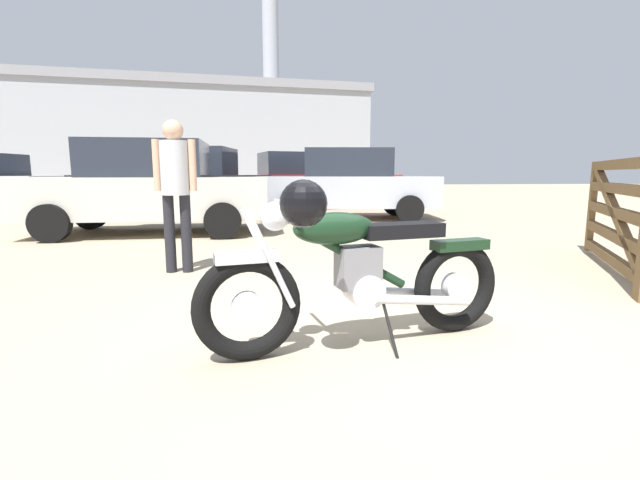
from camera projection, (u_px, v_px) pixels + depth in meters
name	position (u px, v px, depth m)	size (l,w,h in m)	color
ground_plane	(388.00, 327.00, 3.09)	(80.00, 80.00, 0.00)	gray
vintage_motorcycle	(355.00, 271.00, 2.67)	(2.06, 0.78, 1.07)	black
timber_gate	(624.00, 211.00, 4.45)	(1.36, 2.28, 1.60)	brown
bystander	(175.00, 180.00, 4.68)	(0.46, 0.30, 1.66)	black
pale_sedan_back	(322.00, 179.00, 13.86)	(4.96, 2.66, 1.74)	black
silver_sedan_mid	(347.00, 184.00, 10.39)	(4.38, 2.32, 1.67)	black
blue_hatchback_right	(171.00, 180.00, 11.03)	(4.95, 2.63, 1.74)	black
white_estate_far	(150.00, 188.00, 7.81)	(4.20, 1.92, 1.67)	black
industrial_building	(190.00, 140.00, 29.29)	(23.60, 11.72, 13.00)	#9EA0A8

